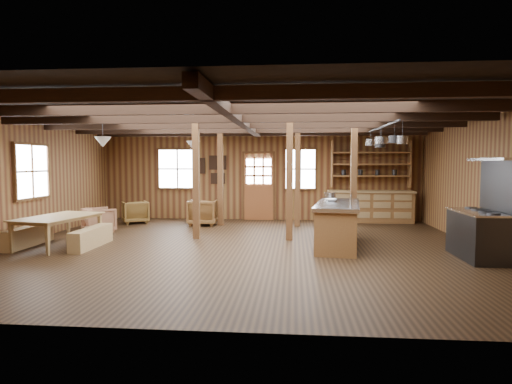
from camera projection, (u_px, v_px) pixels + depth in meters
The scene contains 22 objects.
room at pixel (241, 182), 8.98m from camera, with size 10.04×9.04×2.84m.
ceiling_joists at pixel (242, 121), 9.07m from camera, with size 9.80×8.82×0.18m.
timber_posts at pixel (271, 178), 11.00m from camera, with size 3.95×2.35×2.80m.
back_door at pixel (259, 192), 13.44m from camera, with size 1.02×0.08×2.15m.
window_back_left at pixel (178, 169), 13.63m from camera, with size 1.32×0.06×1.32m.
window_back_right at pixel (300, 169), 13.28m from camera, with size 1.02×0.06×1.32m.
window_left at pixel (32, 171), 9.90m from camera, with size 0.14×1.24×1.32m.
notice_boards at pixel (212, 168), 13.52m from camera, with size 1.08×0.03×0.90m.
back_counter at pixel (370, 202), 12.91m from camera, with size 2.55×0.60×2.45m.
pendant_lamps at pixel (152, 144), 10.11m from camera, with size 1.86×2.36×0.66m.
pot_rack at pixel (381, 140), 9.01m from camera, with size 0.39×3.00×0.44m.
kitchen_island at pixel (338, 224), 9.23m from camera, with size 1.22×2.60×1.20m.
step_stool at pixel (333, 230), 10.31m from camera, with size 0.41×0.29×0.37m, color #9A7A46.
commercial_range at pixel (484, 226), 8.00m from camera, with size 0.79×1.53×1.89m.
dining_table at pixel (60, 231), 9.19m from camera, with size 1.87×1.04×0.66m, color olive.
bench_wall at pixel (28, 236), 9.26m from camera, with size 0.29×1.54×0.42m, color #9A7A46.
bench_aisle at pixel (91, 237), 9.13m from camera, with size 0.28×1.51×0.41m, color #9A7A46.
armchair_a at pixel (135, 212), 12.72m from camera, with size 0.71×0.73×0.66m, color brown.
armchair_b at pixel (203, 212), 12.30m from camera, with size 0.79×0.81×0.74m, color brown.
armchair_c at pixel (99, 220), 11.00m from camera, with size 0.70×0.72×0.65m, color brown.
counter_pot at pixel (330, 196), 10.05m from camera, with size 0.27×0.27×0.16m, color #B6B9BE.
bowl at pixel (331, 200), 9.51m from camera, with size 0.26×0.26×0.06m, color silver.
Camera 1 is at (1.10, -8.91, 1.81)m, focal length 30.00 mm.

